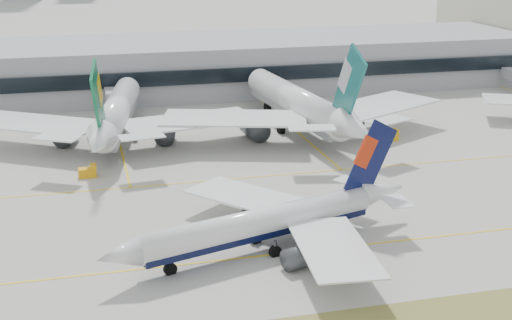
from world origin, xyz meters
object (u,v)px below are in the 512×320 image
object	(u,v)px
widebody_eva	(116,115)
widebody_cathay	(300,105)
terminal	(185,65)
taxiing_airliner	(270,222)

from	to	relation	value
widebody_eva	widebody_cathay	xyz separation A→B (m)	(43.08, -2.78, 0.45)
widebody_eva	widebody_cathay	distance (m)	43.17
widebody_cathay	terminal	size ratio (longest dim) A/B	0.25
widebody_eva	terminal	xyz separation A→B (m)	(24.01, 53.08, 1.20)
widebody_cathay	terminal	bearing A→B (deg)	13.24
terminal	widebody_eva	bearing A→B (deg)	-114.34
taxiing_airliner	widebody_eva	size ratio (longest dim) A/B	0.80
taxiing_airliner	widebody_eva	xyz separation A→B (m)	(-18.97, 64.42, 1.98)
widebody_eva	terminal	bearing A→B (deg)	-13.82
taxiing_airliner	widebody_eva	distance (m)	67.18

